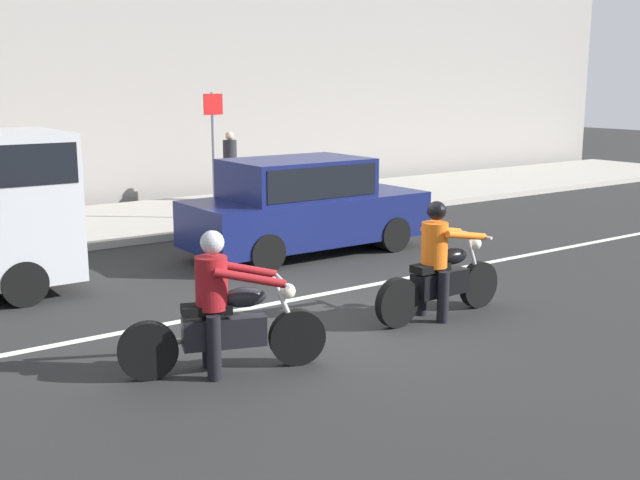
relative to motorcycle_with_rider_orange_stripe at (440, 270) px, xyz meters
The scene contains 8 objects.
ground_plane 1.60m from the motorcycle_with_rider_orange_stripe, 143.28° to the left, with size 80.00×80.00×0.00m, color #252525.
sidewalk_slab 8.98m from the motorcycle_with_rider_orange_stripe, 97.57° to the left, with size 40.00×4.40×0.14m, color #A8A399.
lane_marking_stripe 2.42m from the motorcycle_with_rider_orange_stripe, 130.23° to the left, with size 18.00×0.14×0.01m, color silver.
motorcycle_with_rider_orange_stripe is the anchor object (origin of this frame).
motorcycle_with_rider_crimson 3.27m from the motorcycle_with_rider_orange_stripe, behind, with size 2.13×0.97×1.54m.
parked_sedan_navy 4.29m from the motorcycle_with_rider_orange_stripe, 80.26° to the left, with size 4.39×1.82×1.72m.
street_sign_post 7.88m from the motorcycle_with_rider_orange_stripe, 83.89° to the left, with size 0.44×0.08×2.69m.
pedestrian_bystander 10.17m from the motorcycle_with_rider_orange_stripe, 76.40° to the left, with size 0.34×0.34×1.70m.
Camera 1 is at (-5.84, -8.03, 3.04)m, focal length 43.82 mm.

